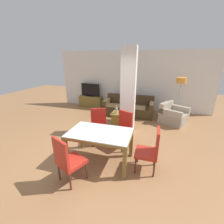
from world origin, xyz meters
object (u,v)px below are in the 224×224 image
Objects in this scene: armchair at (173,116)px; coffee_table at (122,118)px; dining_chair_far_right at (123,128)px; sofa at (129,108)px; tv_stand at (91,101)px; dining_chair_far_left at (99,125)px; dining_table at (100,139)px; floor_lamp at (181,84)px; bottle at (116,110)px; tv_screen at (90,90)px; dining_chair_near_left at (67,159)px; dining_chair_head_right at (151,149)px.

coffee_table is at bearing -44.56° from armchair.
sofa is (-0.31, 2.58, -0.25)m from dining_chair_far_right.
tv_stand is at bearing -29.27° from dining_chair_far_right.
coffee_table is at bearing -125.05° from dining_chair_far_left.
tv_stand is (-2.03, 3.99, -0.32)m from dining_table.
dining_table is at bearing -63.08° from tv_stand.
floor_lamp is (2.09, 1.31, 1.18)m from coffee_table.
sofa reaches higher than coffee_table.
floor_lamp reaches higher than dining_table.
tv_screen reaches higher than bottle.
tv_screen is (-3.87, 1.03, 0.58)m from armchair.
dining_chair_near_left is 1.63m from dining_chair_far_left.
dining_chair_near_left is 0.86× the size of tv_stand.
sofa is 1.14m from bottle.
dining_chair_far_left is at bearing 114.18° from dining_chair_near_left.
dining_chair_head_right is 0.47× the size of sofa.
dining_chair_near_left is at bearing 66.95° from dining_chair_far_left.
dining_chair_near_left is at bearing -92.60° from bottle.
dining_chair_near_left is 1.75m from dining_chair_far_right.
tv_screen is 0.61× the size of floor_lamp.
tv_screen is at bearing -85.07° from dining_chair_far_left.
tv_stand is at bearing 116.92° from dining_table.
coffee_table is at bearing 147.07° from tv_screen.
coffee_table is 2.74m from floor_lamp.
dining_table is at bearing 90.00° from dining_chair_near_left.
armchair is 1.02× the size of tv_stand.
tv_screen is (-2.00, 1.61, 0.65)m from coffee_table.
floor_lamp reaches higher than armchair.
dining_table is 4.30m from floor_lamp.
dining_chair_far_left is 1.00× the size of tv_screen.
dining_chair_head_right is 0.86× the size of tv_stand.
bottle is (-0.22, 2.30, -0.08)m from dining_table.
armchair is (2.20, 2.12, -0.26)m from dining_chair_far_left.
armchair is (1.84, 2.96, -0.32)m from dining_table.
dining_table is at bearing 90.00° from dining_chair_head_right.
dining_chair_far_left reaches higher than tv_stand.
tv_stand is (-1.67, 4.79, -0.25)m from dining_chair_near_left.
floor_lamp reaches higher than bottle.
bottle is at bearing -45.05° from dining_chair_far_right.
coffee_table is (-0.38, 1.58, -0.33)m from dining_chair_far_right.
bottle is (-2.06, -0.66, 0.24)m from armchair.
sofa is at bearing 76.18° from bottle.
dining_chair_far_left is at bearing 80.94° from sofa.
armchair is at bearing 17.81° from bottle.
coffee_table is at bearing 90.63° from dining_table.
armchair is 1.35m from floor_lamp.
dining_table is 1.44× the size of dining_chair_head_right.
dining_chair_far_left is 0.84× the size of armchair.
dining_chair_far_right is 3.99m from tv_stand.
sofa is at bearing -75.11° from armchair.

